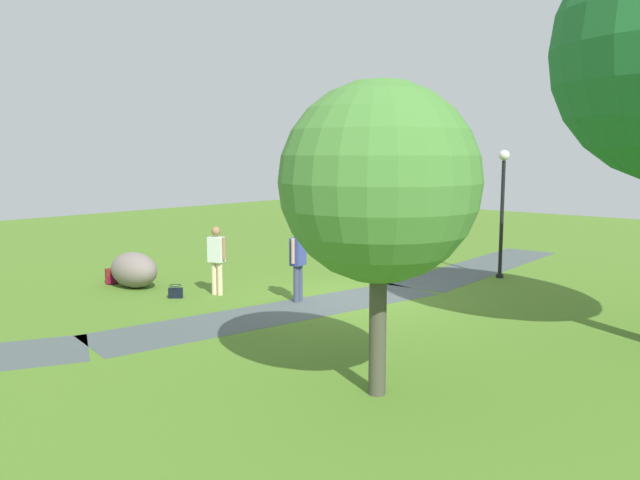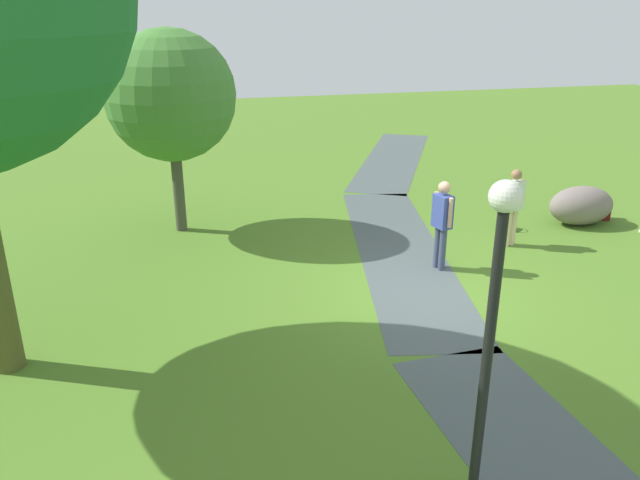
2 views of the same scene
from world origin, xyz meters
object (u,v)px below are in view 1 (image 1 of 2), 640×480
(handbag_on_grass, at_px, (176,292))
(frisbee_on_grass, at_px, (139,276))
(woman_with_handbag, at_px, (216,256))
(young_tree_near_path, at_px, (379,183))
(lamp_post, at_px, (502,199))
(man_near_boulder, at_px, (298,258))
(lawn_boulder, at_px, (134,270))
(backpack_by_boulder, at_px, (111,277))

(handbag_on_grass, xyz_separation_m, frisbee_on_grass, (-0.90, -2.89, -0.13))
(woman_with_handbag, bearing_deg, handbag_on_grass, -28.08)
(young_tree_near_path, xyz_separation_m, lamp_post, (-9.05, -2.50, -0.82))
(lamp_post, xyz_separation_m, frisbee_on_grass, (6.38, -7.47, -2.12))
(young_tree_near_path, bearing_deg, frisbee_on_grass, -104.99)
(lamp_post, height_order, woman_with_handbag, lamp_post)
(man_near_boulder, bearing_deg, woman_with_handbag, -68.49)
(woman_with_handbag, bearing_deg, man_near_boulder, 111.51)
(lawn_boulder, bearing_deg, handbag_on_grass, 88.23)
(handbag_on_grass, bearing_deg, young_tree_near_path, 75.93)
(lamp_post, distance_m, lawn_boulder, 9.77)
(lamp_post, bearing_deg, young_tree_near_path, 15.45)
(woman_with_handbag, relative_size, frisbee_on_grass, 6.10)
(handbag_on_grass, height_order, backpack_by_boulder, backpack_by_boulder)
(young_tree_near_path, bearing_deg, handbag_on_grass, -104.07)
(young_tree_near_path, bearing_deg, lawn_boulder, -101.65)
(young_tree_near_path, xyz_separation_m, frisbee_on_grass, (-2.67, -9.97, -2.94))
(lamp_post, distance_m, frisbee_on_grass, 10.05)
(woman_with_handbag, bearing_deg, young_tree_near_path, 68.28)
(woman_with_handbag, xyz_separation_m, backpack_by_boulder, (0.98, -3.04, -0.75))
(handbag_on_grass, xyz_separation_m, backpack_by_boulder, (0.11, -2.58, 0.05))
(woman_with_handbag, bearing_deg, lawn_boulder, -70.23)
(backpack_by_boulder, bearing_deg, man_near_boulder, 109.28)
(woman_with_handbag, bearing_deg, backpack_by_boulder, -72.17)
(lamp_post, xyz_separation_m, lawn_boulder, (7.22, -6.36, -1.68))
(lamp_post, bearing_deg, woman_with_handbag, -32.67)
(young_tree_near_path, distance_m, lamp_post, 9.43)
(lamp_post, bearing_deg, lawn_boulder, -41.37)
(lamp_post, height_order, man_near_boulder, lamp_post)
(young_tree_near_path, height_order, man_near_boulder, young_tree_near_path)
(young_tree_near_path, distance_m, frisbee_on_grass, 10.73)
(woman_with_handbag, distance_m, handbag_on_grass, 1.26)
(lawn_boulder, bearing_deg, backpack_by_boulder, -77.89)
(young_tree_near_path, distance_m, lawn_boulder, 9.39)
(lawn_boulder, xyz_separation_m, backpack_by_boulder, (0.17, -0.79, -0.25))
(lawn_boulder, bearing_deg, lamp_post, 138.63)
(handbag_on_grass, bearing_deg, lamp_post, 147.85)
(backpack_by_boulder, bearing_deg, woman_with_handbag, 107.83)
(handbag_on_grass, bearing_deg, frisbee_on_grass, -107.22)
(backpack_by_boulder, bearing_deg, frisbee_on_grass, -162.74)
(woman_with_handbag, xyz_separation_m, man_near_boulder, (-0.76, 1.93, 0.06))
(lamp_post, height_order, frisbee_on_grass, lamp_post)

